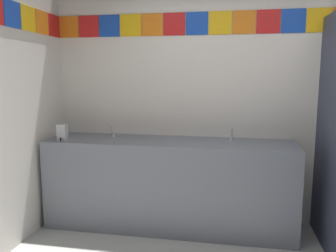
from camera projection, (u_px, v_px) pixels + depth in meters
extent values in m
cube|color=silver|center=(241.00, 95.00, 3.49)|extent=(3.96, 0.08, 2.66)
cube|color=orange|center=(69.00, 27.00, 3.67)|extent=(0.23, 0.01, 0.23)
cube|color=red|center=(89.00, 26.00, 3.63)|extent=(0.23, 0.01, 0.23)
cube|color=#1947B7|center=(109.00, 26.00, 3.59)|extent=(0.23, 0.01, 0.23)
cube|color=yellow|center=(130.00, 25.00, 3.54)|extent=(0.23, 0.01, 0.23)
cube|color=orange|center=(152.00, 25.00, 3.50)|extent=(0.23, 0.01, 0.23)
cube|color=red|center=(174.00, 24.00, 3.46)|extent=(0.23, 0.01, 0.23)
cube|color=#1947B7|center=(197.00, 23.00, 3.42)|extent=(0.23, 0.01, 0.23)
cube|color=yellow|center=(220.00, 23.00, 3.38)|extent=(0.23, 0.01, 0.23)
cube|color=orange|center=(244.00, 22.00, 3.34)|extent=(0.23, 0.01, 0.23)
cube|color=red|center=(268.00, 21.00, 3.29)|extent=(0.23, 0.01, 0.23)
cube|color=#1947B7|center=(293.00, 21.00, 3.25)|extent=(0.23, 0.01, 0.23)
cube|color=yellow|center=(319.00, 20.00, 3.21)|extent=(0.23, 0.01, 0.23)
cube|color=#1947B7|center=(12.00, 14.00, 2.90)|extent=(0.01, 0.23, 0.23)
cube|color=yellow|center=(28.00, 19.00, 3.13)|extent=(0.01, 0.23, 0.23)
cube|color=orange|center=(42.00, 22.00, 3.35)|extent=(0.01, 0.23, 0.23)
cube|color=red|center=(54.00, 26.00, 3.58)|extent=(0.01, 0.23, 0.23)
cube|color=slate|center=(169.00, 184.00, 3.42)|extent=(2.46, 0.59, 0.89)
cube|color=slate|center=(173.00, 139.00, 3.63)|extent=(2.46, 0.03, 0.08)
cylinder|color=white|center=(109.00, 144.00, 3.44)|extent=(0.34, 0.34, 0.10)
cylinder|color=white|center=(231.00, 149.00, 3.22)|extent=(0.34, 0.34, 0.10)
cylinder|color=silver|center=(114.00, 134.00, 3.56)|extent=(0.04, 0.04, 0.05)
cylinder|color=silver|center=(112.00, 129.00, 3.51)|extent=(0.02, 0.06, 0.09)
cylinder|color=silver|center=(232.00, 138.00, 3.34)|extent=(0.04, 0.04, 0.05)
cylinder|color=silver|center=(232.00, 132.00, 3.29)|extent=(0.02, 0.06, 0.09)
cube|color=#B7BABF|center=(62.00, 133.00, 3.35)|extent=(0.09, 0.07, 0.16)
cylinder|color=black|center=(60.00, 139.00, 3.32)|extent=(0.02, 0.02, 0.03)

